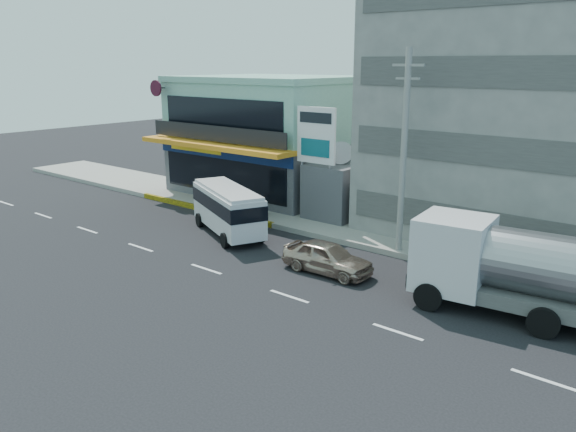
% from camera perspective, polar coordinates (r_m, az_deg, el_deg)
% --- Properties ---
extents(ground, '(120.00, 120.00, 0.00)m').
position_cam_1_polar(ground, '(26.56, -8.31, -5.36)').
color(ground, black).
rests_on(ground, ground).
extents(sidewalk, '(70.00, 5.00, 0.30)m').
position_cam_1_polar(sidewalk, '(30.79, 11.36, -2.28)').
color(sidewalk, gray).
rests_on(sidewalk, ground).
extents(shop_building, '(12.40, 11.70, 8.00)m').
position_cam_1_polar(shop_building, '(40.80, -1.70, 7.85)').
color(shop_building, '#3E3E43').
rests_on(shop_building, ground).
extents(concrete_building, '(16.00, 12.00, 14.00)m').
position_cam_1_polar(concrete_building, '(32.82, 24.51, 9.95)').
color(concrete_building, gray).
rests_on(concrete_building, ground).
extents(gap_structure, '(3.00, 6.00, 3.50)m').
position_cam_1_polar(gap_structure, '(34.91, 6.21, 2.73)').
color(gap_structure, '#3E3E43').
rests_on(gap_structure, ground).
extents(satellite_dish, '(1.50, 1.50, 0.15)m').
position_cam_1_polar(satellite_dish, '(33.73, 5.36, 5.48)').
color(satellite_dish, slate).
rests_on(satellite_dish, gap_structure).
extents(billboard, '(2.60, 0.18, 6.90)m').
position_cam_1_polar(billboard, '(32.35, 2.88, 7.53)').
color(billboard, gray).
rests_on(billboard, ground).
extents(utility_pole_near, '(1.60, 0.30, 10.00)m').
position_cam_1_polar(utility_pole_near, '(27.39, 11.67, 6.28)').
color(utility_pole_near, '#999993').
rests_on(utility_pole_near, ground).
extents(minibus, '(6.66, 4.53, 2.68)m').
position_cam_1_polar(minibus, '(31.23, -6.13, 0.95)').
color(minibus, silver).
rests_on(minibus, ground).
extents(sedan, '(4.35, 1.83, 1.47)m').
position_cam_1_polar(sedan, '(25.68, 4.02, -4.21)').
color(sedan, tan).
rests_on(sedan, ground).
extents(tanker_truck, '(9.17, 3.72, 3.52)m').
position_cam_1_polar(tanker_truck, '(22.60, 23.05, -5.12)').
color(tanker_truck, silver).
rests_on(tanker_truck, ground).
extents(motorcycle_rider, '(1.96, 1.02, 2.40)m').
position_cam_1_polar(motorcycle_rider, '(34.57, -7.28, 0.94)').
color(motorcycle_rider, '#5B170D').
rests_on(motorcycle_rider, ground).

